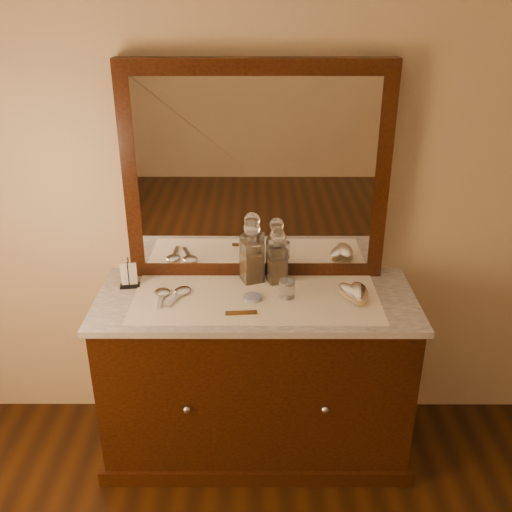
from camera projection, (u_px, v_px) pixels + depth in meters
The scene contains 18 objects.
dresser_cabinet at pixel (256, 377), 2.74m from camera, with size 1.40×0.55×0.82m, color black.
dresser_plinth at pixel (256, 436), 2.90m from camera, with size 1.46×0.59×0.08m, color black.
knob_left at pixel (187, 409), 2.47m from camera, with size 0.04×0.04×0.04m, color silver.
knob_right at pixel (325, 409), 2.46m from camera, with size 0.04×0.04×0.04m, color silver.
marble_top at pixel (256, 300), 2.56m from camera, with size 1.44×0.59×0.03m, color white.
mirror_frame at pixel (256, 174), 2.57m from camera, with size 1.20×0.08×1.00m, color black.
mirror_glass at pixel (256, 176), 2.54m from camera, with size 1.06×0.01×0.86m, color white.
lace_runner at pixel (256, 299), 2.54m from camera, with size 1.10×0.45×0.00m, color white.
pin_dish at pixel (252, 298), 2.53m from camera, with size 0.08×0.08×0.01m, color white.
comb at pixel (241, 313), 2.41m from camera, with size 0.14×0.03×0.01m, color brown.
napkin_rack at pixel (129, 276), 2.63m from camera, with size 0.10×0.07×0.14m.
decanter_left at pixel (252, 258), 2.65m from camera, with size 0.12×0.12×0.31m.
decanter_right at pixel (277, 261), 2.64m from camera, with size 0.10×0.10×0.27m.
brush_near at pixel (351, 293), 2.53m from camera, with size 0.14×0.18×0.05m.
brush_far at pixel (359, 294), 2.53m from camera, with size 0.09×0.18×0.05m.
hand_mirror_outer at pixel (162, 294), 2.55m from camera, with size 0.08×0.19×0.02m.
hand_mirror_inner at pixel (181, 292), 2.57m from camera, with size 0.11×0.20×0.02m.
tumblers at pixel (287, 289), 2.53m from camera, with size 0.07×0.07×0.08m.
Camera 1 is at (0.00, -0.28, 2.10)m, focal length 39.88 mm.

